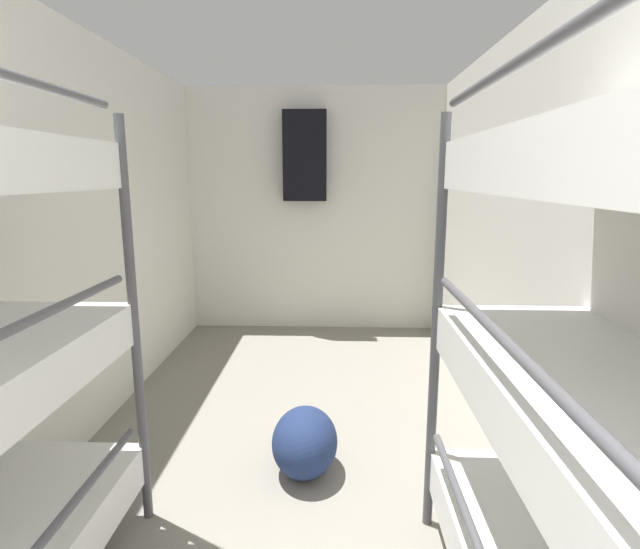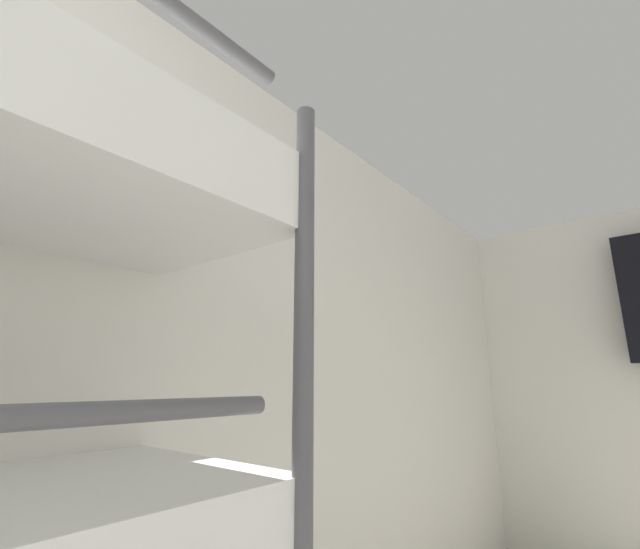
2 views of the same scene
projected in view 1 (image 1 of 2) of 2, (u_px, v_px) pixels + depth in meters
wall_left at (29, 250)px, 2.57m from camera, size 0.06×5.72×2.54m
wall_right at (561, 253)px, 2.48m from camera, size 0.06×5.72×2.54m
wall_back at (315, 211)px, 5.30m from camera, size 2.77×0.06×2.54m
duffel_bag at (305, 442)px, 2.79m from camera, size 0.37×0.49×0.37m
hanging_coat at (305, 156)px, 5.04m from camera, size 0.44×0.12×0.90m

